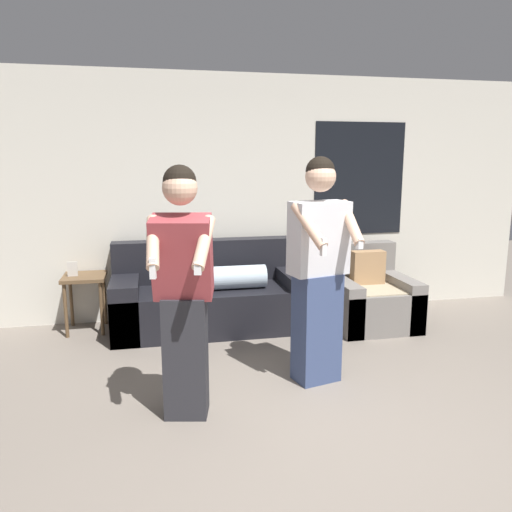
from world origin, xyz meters
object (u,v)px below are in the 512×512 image
at_px(person_right, 318,270).
at_px(couch, 211,298).
at_px(side_table, 84,285).
at_px(person_left, 183,291).
at_px(armchair, 367,297).

bearing_deg(person_right, couch, 114.44).
bearing_deg(side_table, person_left, -66.03).
bearing_deg(couch, person_right, -65.56).
distance_m(side_table, person_left, 2.24).
relative_size(couch, armchair, 2.22).
bearing_deg(couch, person_left, -102.46).
xyz_separation_m(side_table, person_right, (1.97, -1.65, 0.42)).
bearing_deg(armchair, couch, 172.53).
bearing_deg(person_right, person_left, -161.47).
height_order(armchair, person_right, person_right).
relative_size(armchair, person_right, 0.51).
distance_m(armchair, side_table, 3.02).
bearing_deg(person_left, person_right, 18.53).
distance_m(armchair, person_left, 2.71).
height_order(armchair, person_left, person_left).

